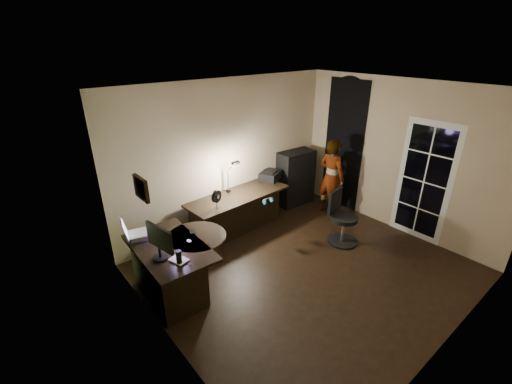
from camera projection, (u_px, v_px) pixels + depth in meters
floor at (307, 269)px, 5.32m from camera, size 4.50×4.00×0.01m
ceiling at (320, 90)px, 4.21m from camera, size 4.50×4.00×0.01m
wall_back at (229, 155)px, 6.17m from camera, size 4.50×0.01×2.70m
wall_front at (466, 254)px, 3.36m from camera, size 4.50×0.01×2.70m
wall_left at (163, 248)px, 3.45m from camera, size 0.01×4.00×2.70m
wall_right at (397, 157)px, 6.08m from camera, size 0.01×4.00×2.70m
green_wall_overlay at (164, 248)px, 3.46m from camera, size 0.00×4.00×2.70m
arched_doorway at (344, 146)px, 6.90m from camera, size 0.01×0.90×2.60m
french_door at (424, 182)px, 5.81m from camera, size 0.02×0.92×2.10m
framed_picture at (141, 188)px, 3.58m from camera, size 0.04×0.30×0.25m
desk_left at (172, 270)px, 4.67m from camera, size 0.87×1.37×0.78m
desk_right at (239, 213)px, 6.25m from camera, size 1.98×0.78×0.73m
cabinet at (295, 178)px, 7.23m from camera, size 0.80×0.44×1.17m
laptop_stand at (138, 236)px, 4.63m from camera, size 0.25×0.22×0.09m
laptop at (137, 226)px, 4.57m from camera, size 0.43×0.41×0.24m
monitor at (159, 247)px, 4.19m from camera, size 0.18×0.49×0.32m
mouse at (189, 241)px, 4.59m from camera, size 0.08×0.09×0.03m
phone at (192, 231)px, 4.84m from camera, size 0.12×0.16×0.01m
pen at (188, 263)px, 4.15m from camera, size 0.02×0.14×0.01m
speaker at (179, 257)px, 4.12m from camera, size 0.08×0.08×0.18m
notepad at (179, 260)px, 4.21m from camera, size 0.21×0.25×0.01m
desk_fan at (216, 199)px, 5.58m from camera, size 0.24×0.18×0.33m
headphones at (268, 200)px, 5.81m from camera, size 0.21×0.10×0.10m
printer at (270, 175)px, 6.75m from camera, size 0.52×0.47×0.19m
desk_lamp at (228, 175)px, 6.07m from camera, size 0.19×0.33×0.70m
office_chair at (345, 218)px, 5.85m from camera, size 0.61×0.61×0.94m
person at (331, 177)px, 6.75m from camera, size 0.39×0.57×1.55m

